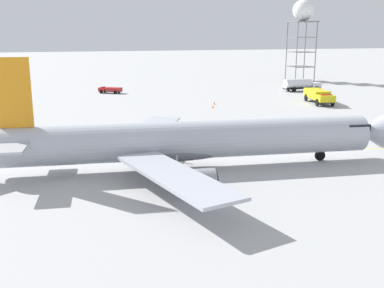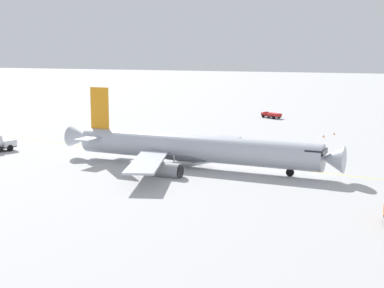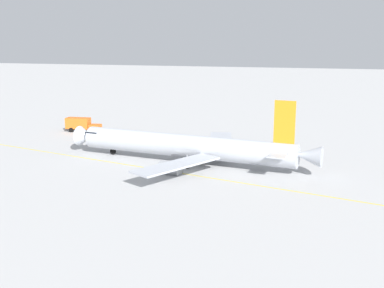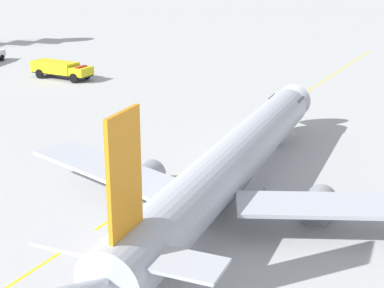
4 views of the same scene
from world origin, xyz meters
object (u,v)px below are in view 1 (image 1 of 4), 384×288
radar_tower (303,15)px  safety_cone_mid (214,103)px  fire_tender_truck (319,95)px  safety_cone_near (213,106)px  airliner_main (185,142)px  fuel_tanker_truck (301,84)px  ops_pickup_truck (110,90)px

radar_tower → safety_cone_mid: 53.75m
radar_tower → safety_cone_mid: bearing=-137.7°
fire_tender_truck → safety_cone_near: size_ratio=18.58×
airliner_main → fuel_tanker_truck: (42.84, 52.41, -1.11)m
airliner_main → ops_pickup_truck: airliner_main is taller
safety_cone_mid → fire_tender_truck: bearing=-12.5°
airliner_main → fire_tender_truck: airliner_main is taller
ops_pickup_truck → safety_cone_mid: 28.09m
ops_pickup_truck → fuel_tanker_truck: (43.31, -8.69, 0.77)m
fire_tender_truck → safety_cone_mid: (-19.85, 4.39, -1.26)m
radar_tower → safety_cone_mid: size_ratio=40.29×
safety_cone_mid → radar_tower: bearing=42.3°
fuel_tanker_truck → fire_tender_truck: (-6.33, -17.96, -0.04)m
radar_tower → safety_cone_near: 57.45m
airliner_main → fire_tender_truck: 50.21m
ops_pickup_truck → safety_cone_near: (15.48, -26.22, -0.53)m
radar_tower → safety_cone_near: bearing=-135.8°
ops_pickup_truck → fire_tender_truck: size_ratio=0.53×
ops_pickup_truck → radar_tower: size_ratio=0.24×
ops_pickup_truck → fuel_tanker_truck: bearing=-159.4°
fire_tender_truck → safety_cone_near: (-21.49, 0.43, -1.26)m
fuel_tanker_truck → safety_cone_near: bearing=-151.3°
fuel_tanker_truck → safety_cone_near: fuel_tanker_truck is taller
ops_pickup_truck → safety_cone_mid: ops_pickup_truck is taller
ops_pickup_truck → safety_cone_mid: size_ratio=9.82×
safety_cone_mid → ops_pickup_truck: bearing=127.6°
airliner_main → ops_pickup_truck: size_ratio=8.08×
fire_tender_truck → fuel_tanker_truck: bearing=172.7°
ops_pickup_truck → radar_tower: bearing=-135.7°
airliner_main → radar_tower: radar_tower is taller
airliner_main → fuel_tanker_truck: bearing=56.6°
airliner_main → safety_cone_near: size_ratio=79.32×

